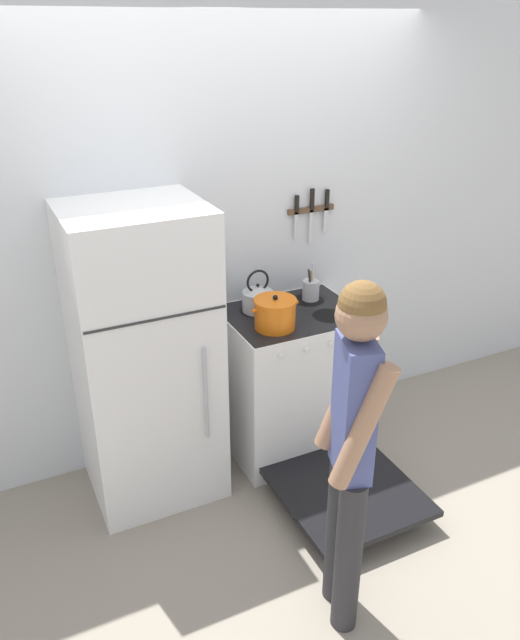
# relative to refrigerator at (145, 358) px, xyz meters

# --- Properties ---
(ground_plane) EXTENTS (14.00, 14.00, 0.00)m
(ground_plane) POSITION_rel_refrigerator_xyz_m (0.58, 0.31, -0.83)
(ground_plane) COLOR gray
(wall_back) EXTENTS (10.00, 0.06, 2.55)m
(wall_back) POSITION_rel_refrigerator_xyz_m (0.58, 0.34, 0.45)
(wall_back) COLOR silver
(wall_back) RESTS_ON ground_plane
(refrigerator) EXTENTS (0.70, 0.64, 1.65)m
(refrigerator) POSITION_rel_refrigerator_xyz_m (0.00, 0.00, 0.00)
(refrigerator) COLOR white
(refrigerator) RESTS_ON ground_plane
(stove_range) EXTENTS (0.78, 1.34, 0.91)m
(stove_range) POSITION_rel_refrigerator_xyz_m (0.88, -0.04, -0.37)
(stove_range) COLOR white
(stove_range) RESTS_ON ground_plane
(dutch_oven_pot) EXTENTS (0.28, 0.24, 0.20)m
(dutch_oven_pot) POSITION_rel_refrigerator_xyz_m (0.71, -0.12, 0.17)
(dutch_oven_pot) COLOR orange
(dutch_oven_pot) RESTS_ON stove_range
(tea_kettle) EXTENTS (0.23, 0.18, 0.25)m
(tea_kettle) POSITION_rel_refrigerator_xyz_m (0.72, 0.12, 0.16)
(tea_kettle) COLOR silver
(tea_kettle) RESTS_ON stove_range
(utensil_jar) EXTENTS (0.10, 0.10, 0.22)m
(utensil_jar) POSITION_rel_refrigerator_xyz_m (1.08, 0.13, 0.15)
(utensil_jar) COLOR #B7BABF
(utensil_jar) RESTS_ON stove_range
(person) EXTENTS (0.33, 0.38, 1.62)m
(person) POSITION_rel_refrigerator_xyz_m (0.50, -1.20, 0.10)
(person) COLOR #2D2D30
(person) RESTS_ON ground_plane
(wall_knife_strip) EXTENTS (0.31, 0.03, 0.34)m
(wall_knife_strip) POSITION_rel_refrigerator_xyz_m (1.16, 0.29, 0.60)
(wall_knife_strip) COLOR brown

